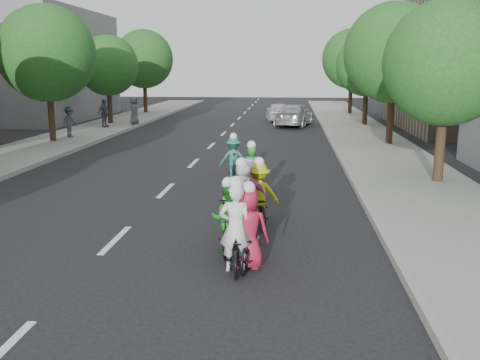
# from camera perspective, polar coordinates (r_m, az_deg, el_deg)

# --- Properties ---
(ground) EXTENTS (120.00, 120.00, 0.00)m
(ground) POSITION_cam_1_polar(r_m,az_deg,el_deg) (12.49, -13.13, -6.25)
(ground) COLOR black
(ground) RESTS_ON ground
(sidewalk_left) EXTENTS (4.00, 80.00, 0.15)m
(sidewalk_left) POSITION_cam_1_polar(r_m,az_deg,el_deg) (24.63, -23.63, 2.13)
(sidewalk_left) COLOR gray
(sidewalk_left) RESTS_ON ground
(curb_left) EXTENTS (0.18, 80.00, 0.18)m
(curb_left) POSITION_cam_1_polar(r_m,az_deg,el_deg) (23.74, -19.51, 2.16)
(curb_left) COLOR #999993
(curb_left) RESTS_ON ground
(sidewalk_right) EXTENTS (4.00, 80.00, 0.15)m
(sidewalk_right) POSITION_cam_1_polar(r_m,az_deg,el_deg) (21.96, 16.04, 1.60)
(sidewalk_right) COLOR gray
(sidewalk_right) RESTS_ON ground
(curb_right) EXTENTS (0.18, 80.00, 0.18)m
(curb_right) POSITION_cam_1_polar(r_m,az_deg,el_deg) (21.68, 10.98, 1.75)
(curb_right) COLOR #999993
(curb_right) RESTS_ON ground
(bldg_sw) EXTENTS (10.00, 14.00, 8.00)m
(bldg_sw) POSITION_cam_1_polar(r_m,az_deg,el_deg) (43.99, -22.01, 11.28)
(bldg_sw) COLOR slate
(bldg_sw) RESTS_ON ground
(tree_l_3) EXTENTS (4.80, 4.80, 6.93)m
(tree_l_3) POSITION_cam_1_polar(r_m,az_deg,el_deg) (28.90, -19.90, 12.58)
(tree_l_3) COLOR black
(tree_l_3) RESTS_ON ground
(tree_l_4) EXTENTS (4.00, 4.00, 5.97)m
(tree_l_4) POSITION_cam_1_polar(r_m,az_deg,el_deg) (37.26, -13.91, 11.77)
(tree_l_4) COLOR black
(tree_l_4) RESTS_ON ground
(tree_l_5) EXTENTS (4.80, 4.80, 6.93)m
(tree_l_5) POSITION_cam_1_polar(r_m,az_deg,el_deg) (45.87, -10.22, 12.58)
(tree_l_5) COLOR black
(tree_l_5) RESTS_ON ground
(tree_r_0) EXTENTS (4.00, 4.00, 5.97)m
(tree_r_0) POSITION_cam_1_polar(r_m,az_deg,el_deg) (18.51, 21.17, 11.55)
(tree_r_0) COLOR black
(tree_r_0) RESTS_ON ground
(tree_r_1) EXTENTS (4.80, 4.80, 6.93)m
(tree_r_1) POSITION_cam_1_polar(r_m,az_deg,el_deg) (27.30, 16.10, 12.90)
(tree_r_1) COLOR black
(tree_r_1) RESTS_ON ground
(tree_r_2) EXTENTS (4.00, 4.00, 5.97)m
(tree_r_2) POSITION_cam_1_polar(r_m,az_deg,el_deg) (36.18, 13.41, 11.80)
(tree_r_2) COLOR black
(tree_r_2) RESTS_ON ground
(tree_r_3) EXTENTS (4.80, 4.80, 6.93)m
(tree_r_3) POSITION_cam_1_polar(r_m,az_deg,el_deg) (45.12, 11.85, 12.53)
(tree_r_3) COLOR black
(tree_r_3) RESTS_ON ground
(cyclist_0) EXTENTS (0.66, 1.62, 1.85)m
(cyclist_0) POSITION_cam_1_polar(r_m,az_deg,el_deg) (10.30, -0.44, -6.38)
(cyclist_0) COLOR black
(cyclist_0) RESTS_ON ground
(cyclist_1) EXTENTS (0.72, 1.83, 1.63)m
(cyclist_1) POSITION_cam_1_polar(r_m,az_deg,el_deg) (11.23, -1.22, -4.64)
(cyclist_1) COLOR black
(cyclist_1) RESTS_ON ground
(cyclist_2) EXTENTS (1.10, 1.82, 1.71)m
(cyclist_2) POSITION_cam_1_polar(r_m,az_deg,el_deg) (13.22, 2.02, -2.14)
(cyclist_2) COLOR black
(cyclist_2) RESTS_ON ground
(cyclist_3) EXTENTS (0.95, 1.78, 1.70)m
(cyclist_3) POSITION_cam_1_polar(r_m,az_deg,el_deg) (12.97, 0.92, -2.37)
(cyclist_3) COLOR black
(cyclist_3) RESTS_ON ground
(cyclist_4) EXTENTS (0.82, 1.64, 1.72)m
(cyclist_4) POSITION_cam_1_polar(r_m,az_deg,el_deg) (10.43, 0.94, -6.14)
(cyclist_4) COLOR black
(cyclist_4) RESTS_ON ground
(cyclist_5) EXTENTS (0.61, 1.60, 1.74)m
(cyclist_5) POSITION_cam_1_polar(r_m,az_deg,el_deg) (15.83, 1.23, 0.15)
(cyclist_5) COLOR black
(cyclist_5) RESTS_ON ground
(cyclist_6) EXTENTS (0.93, 1.98, 1.90)m
(cyclist_6) POSITION_cam_1_polar(r_m,az_deg,el_deg) (12.03, 0.17, -3.30)
(cyclist_6) COLOR black
(cyclist_6) RESTS_ON ground
(cyclist_7) EXTENTS (1.02, 1.66, 1.64)m
(cyclist_7) POSITION_cam_1_polar(r_m,az_deg,el_deg) (18.54, -0.67, 1.98)
(cyclist_7) COLOR black
(cyclist_7) RESTS_ON ground
(follow_car_lead) EXTENTS (2.96, 5.21, 1.42)m
(follow_car_lead) POSITION_cam_1_polar(r_m,az_deg,el_deg) (36.11, 5.81, 6.89)
(follow_car_lead) COLOR #B2B2B7
(follow_car_lead) RESTS_ON ground
(follow_car_trail) EXTENTS (1.97, 4.12, 1.36)m
(follow_car_trail) POSITION_cam_1_polar(r_m,az_deg,el_deg) (39.45, 4.11, 7.29)
(follow_car_trail) COLOR silver
(follow_car_trail) RESTS_ON ground
(spectator_0) EXTENTS (0.85, 1.19, 1.67)m
(spectator_0) POSITION_cam_1_polar(r_m,az_deg,el_deg) (30.19, -17.69, 5.94)
(spectator_0) COLOR #454650
(spectator_0) RESTS_ON sidewalk_left
(spectator_1) EXTENTS (0.78, 1.13, 1.77)m
(spectator_1) POSITION_cam_1_polar(r_m,az_deg,el_deg) (34.80, -14.29, 6.93)
(spectator_1) COLOR #52505D
(spectator_1) RESTS_ON sidewalk_left
(spectator_2) EXTENTS (0.63, 0.92, 1.83)m
(spectator_2) POSITION_cam_1_polar(r_m,az_deg,el_deg) (36.02, -11.22, 7.27)
(spectator_2) COLOR #535561
(spectator_2) RESTS_ON sidewalk_left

